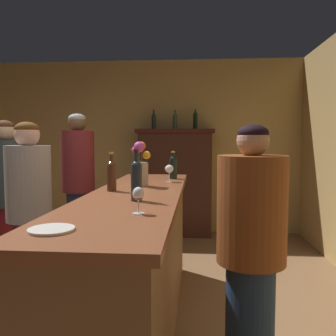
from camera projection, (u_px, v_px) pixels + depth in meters
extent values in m
cube|color=tan|center=(134.00, 147.00, 5.75)|extent=(5.34, 0.12, 2.70)
cube|color=brown|center=(136.00, 267.00, 2.67)|extent=(0.58, 2.70, 1.02)
cube|color=brown|center=(135.00, 196.00, 2.62)|extent=(0.66, 2.81, 0.05)
cube|color=#3A1E14|center=(175.00, 183.00, 5.45)|extent=(1.10, 0.34, 1.62)
cube|color=#411713|center=(175.00, 131.00, 5.39)|extent=(1.18, 0.40, 0.06)
cylinder|color=#202C33|center=(136.00, 184.00, 2.25)|extent=(0.07, 0.07, 0.22)
sphere|color=#202C33|center=(136.00, 166.00, 2.24)|extent=(0.07, 0.07, 0.07)
cylinder|color=#202C33|center=(136.00, 159.00, 2.24)|extent=(0.03, 0.03, 0.09)
cylinder|color=black|center=(136.00, 151.00, 2.24)|extent=(0.03, 0.03, 0.02)
cylinder|color=#4A2817|center=(112.00, 179.00, 2.69)|extent=(0.07, 0.07, 0.19)
sphere|color=#4A2817|center=(112.00, 166.00, 2.68)|extent=(0.07, 0.07, 0.07)
cylinder|color=#4A2817|center=(111.00, 160.00, 2.68)|extent=(0.03, 0.03, 0.09)
cylinder|color=gold|center=(111.00, 153.00, 2.68)|extent=(0.03, 0.03, 0.02)
cylinder|color=black|center=(173.00, 169.00, 3.55)|extent=(0.08, 0.08, 0.19)
sphere|color=black|center=(173.00, 160.00, 3.54)|extent=(0.08, 0.08, 0.08)
cylinder|color=black|center=(173.00, 156.00, 3.54)|extent=(0.03, 0.03, 0.07)
cylinder|color=gold|center=(173.00, 152.00, 3.54)|extent=(0.04, 0.04, 0.02)
cylinder|color=white|center=(138.00, 213.00, 1.86)|extent=(0.06, 0.06, 0.00)
cylinder|color=white|center=(138.00, 207.00, 1.86)|extent=(0.01, 0.01, 0.07)
ellipsoid|color=white|center=(138.00, 194.00, 1.85)|extent=(0.06, 0.06, 0.07)
ellipsoid|color=maroon|center=(138.00, 198.00, 1.86)|extent=(0.05, 0.05, 0.03)
cylinder|color=white|center=(169.00, 182.00, 3.29)|extent=(0.06, 0.06, 0.00)
cylinder|color=white|center=(169.00, 177.00, 3.29)|extent=(0.01, 0.01, 0.08)
ellipsoid|color=white|center=(169.00, 169.00, 3.28)|extent=(0.08, 0.08, 0.07)
cylinder|color=tan|center=(141.00, 174.00, 2.98)|extent=(0.12, 0.12, 0.20)
cylinder|color=#38602D|center=(147.00, 164.00, 2.96)|extent=(0.01, 0.01, 0.14)
sphere|color=gold|center=(147.00, 155.00, 2.96)|extent=(0.07, 0.07, 0.07)
cylinder|color=#38602D|center=(142.00, 159.00, 3.03)|extent=(0.01, 0.01, 0.22)
sphere|color=orange|center=(142.00, 146.00, 3.02)|extent=(0.07, 0.07, 0.07)
cylinder|color=#38602D|center=(135.00, 161.00, 2.97)|extent=(0.01, 0.01, 0.18)
sphere|color=#CC4582|center=(135.00, 150.00, 2.96)|extent=(0.06, 0.06, 0.06)
cylinder|color=#38602D|center=(139.00, 160.00, 2.94)|extent=(0.01, 0.01, 0.21)
sphere|color=#C84493|center=(139.00, 147.00, 2.93)|extent=(0.09, 0.09, 0.09)
cylinder|color=white|center=(51.00, 230.00, 1.51)|extent=(0.20, 0.20, 0.01)
cylinder|color=#202730|center=(154.00, 123.00, 5.40)|extent=(0.07, 0.07, 0.20)
sphere|color=#202730|center=(154.00, 116.00, 5.39)|extent=(0.07, 0.07, 0.07)
cylinder|color=#202730|center=(154.00, 113.00, 5.39)|extent=(0.03, 0.03, 0.08)
cylinder|color=#B51828|center=(154.00, 110.00, 5.39)|extent=(0.03, 0.03, 0.02)
cylinder|color=#2F4935|center=(175.00, 123.00, 5.38)|extent=(0.07, 0.07, 0.20)
sphere|color=#2F4935|center=(175.00, 116.00, 5.37)|extent=(0.07, 0.07, 0.07)
cylinder|color=#2F4935|center=(175.00, 114.00, 5.37)|extent=(0.03, 0.03, 0.07)
cylinder|color=black|center=(175.00, 111.00, 5.36)|extent=(0.03, 0.03, 0.02)
cylinder|color=black|center=(195.00, 122.00, 5.35)|extent=(0.07, 0.07, 0.22)
sphere|color=black|center=(195.00, 114.00, 5.34)|extent=(0.07, 0.07, 0.07)
cylinder|color=black|center=(195.00, 112.00, 5.34)|extent=(0.02, 0.02, 0.08)
cylinder|color=gold|center=(195.00, 109.00, 5.34)|extent=(0.02, 0.02, 0.02)
cylinder|color=maroon|center=(31.00, 268.00, 2.96)|extent=(0.26, 0.26, 0.80)
cylinder|color=#A19991|center=(28.00, 183.00, 2.91)|extent=(0.36, 0.36, 0.61)
sphere|color=#E3AB91|center=(27.00, 134.00, 2.88)|extent=(0.20, 0.20, 0.20)
ellipsoid|color=#563210|center=(27.00, 129.00, 2.87)|extent=(0.19, 0.19, 0.11)
cylinder|color=maroon|center=(8.00, 248.00, 3.47)|extent=(0.22, 0.22, 0.83)
cylinder|color=#2C3736|center=(5.00, 173.00, 3.41)|extent=(0.31, 0.31, 0.63)
sphere|color=#DBAF82|center=(4.00, 131.00, 3.38)|extent=(0.20, 0.20, 0.20)
ellipsoid|color=#4F2D18|center=(4.00, 126.00, 3.37)|extent=(0.19, 0.19, 0.11)
cylinder|color=navy|center=(79.00, 230.00, 4.03)|extent=(0.26, 0.26, 0.88)
cylinder|color=maroon|center=(78.00, 161.00, 3.97)|extent=(0.36, 0.36, 0.68)
sphere|color=brown|center=(77.00, 123.00, 3.94)|extent=(0.20, 0.20, 0.20)
ellipsoid|color=#ACABA6|center=(77.00, 119.00, 3.93)|extent=(0.19, 0.19, 0.11)
cylinder|color=navy|center=(249.00, 332.00, 1.98)|extent=(0.27, 0.27, 0.79)
cylinder|color=brown|center=(252.00, 209.00, 1.92)|extent=(0.37, 0.37, 0.58)
sphere|color=tan|center=(253.00, 141.00, 1.90)|extent=(0.17, 0.17, 0.17)
ellipsoid|color=black|center=(253.00, 133.00, 1.89)|extent=(0.17, 0.17, 0.10)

